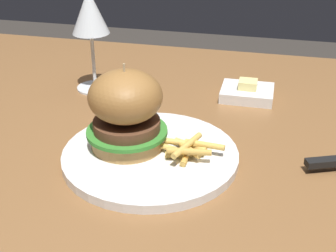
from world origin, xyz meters
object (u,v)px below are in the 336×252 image
(main_plate, at_px, (150,155))
(butter_dish, at_px, (247,92))
(wine_glass, at_px, (90,16))
(burger_sandwich, at_px, (124,110))

(main_plate, distance_m, butter_dish, 0.29)
(wine_glass, height_order, butter_dish, wine_glass)
(wine_glass, distance_m, butter_dish, 0.33)
(main_plate, height_order, butter_dish, butter_dish)
(burger_sandwich, distance_m, wine_glass, 0.27)
(main_plate, bearing_deg, burger_sandwich, 167.91)
(burger_sandwich, relative_size, wine_glass, 0.67)
(burger_sandwich, bearing_deg, main_plate, -12.09)
(burger_sandwich, distance_m, butter_dish, 0.31)
(burger_sandwich, xyz_separation_m, wine_glass, (-0.14, 0.23, 0.07))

